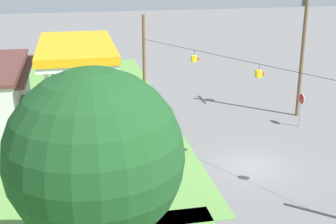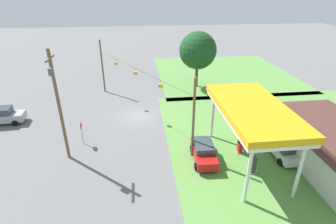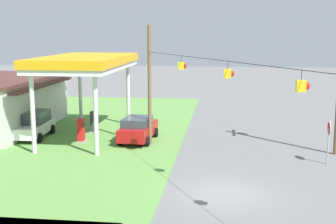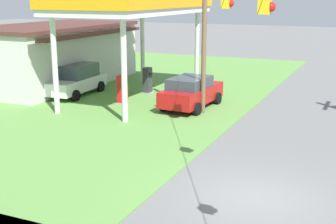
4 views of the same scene
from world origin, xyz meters
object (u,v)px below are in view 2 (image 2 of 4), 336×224
object	(u,v)px
gas_station_canopy	(253,111)
gas_station_store	(336,150)
fuel_pump_far	(253,165)
car_on_crossroad	(2,116)
tree_west_verge	(198,51)
car_at_pumps_front	(204,151)
car_at_pumps_rear	(282,147)
fuel_pump_near	(240,146)
utility_pole_main	(58,102)
stop_sign_roadside	(81,128)

from	to	relation	value
gas_station_canopy	gas_station_store	distance (m)	8.06
fuel_pump_far	car_on_crossroad	bearing A→B (deg)	-115.37
fuel_pump_far	tree_west_verge	distance (m)	22.59
fuel_pump_far	gas_station_canopy	bearing A→B (deg)	179.94
car_at_pumps_front	car_at_pumps_rear	xyz separation A→B (m)	(0.27, 7.61, 0.05)
gas_station_canopy	fuel_pump_near	bearing A→B (deg)	-179.94
gas_station_store	utility_pole_main	size ratio (longest dim) A/B	1.18
stop_sign_roadside	utility_pole_main	bearing A→B (deg)	157.83
fuel_pump_far	stop_sign_roadside	bearing A→B (deg)	-112.80
gas_station_canopy	tree_west_verge	distance (m)	20.49
fuel_pump_near	car_at_pumps_rear	size ratio (longest dim) A/B	0.34
fuel_pump_far	utility_pole_main	size ratio (longest dim) A/B	0.16
gas_station_canopy	gas_station_store	world-z (taller)	gas_station_canopy
fuel_pump_near	car_at_pumps_front	world-z (taller)	car_at_pumps_front
fuel_pump_far	car_at_pumps_front	bearing A→B (deg)	-121.94
gas_station_store	stop_sign_roadside	xyz separation A→B (m)	(-6.88, -22.67, -0.20)
gas_station_store	fuel_pump_near	bearing A→B (deg)	-115.71
fuel_pump_far	utility_pole_main	xyz separation A→B (m)	(-4.17, -16.49, 5.02)
fuel_pump_far	fuel_pump_near	bearing A→B (deg)	180.00
stop_sign_roadside	utility_pole_main	distance (m)	4.73
fuel_pump_far	car_at_pumps_front	distance (m)	4.48
car_at_pumps_front	utility_pole_main	world-z (taller)	utility_pole_main
car_at_pumps_rear	gas_station_canopy	bearing A→B (deg)	94.99
fuel_pump_near	utility_pole_main	world-z (taller)	utility_pole_main
tree_west_verge	fuel_pump_far	bearing A→B (deg)	0.63
car_at_pumps_front	gas_station_store	bearing A→B (deg)	79.23
car_on_crossroad	utility_pole_main	xyz separation A→B (m)	(8.01, 9.21, 4.79)
car_at_pumps_rear	tree_west_verge	world-z (taller)	tree_west_verge
car_at_pumps_rear	utility_pole_main	bearing A→B (deg)	80.92
utility_pole_main	tree_west_verge	xyz separation A→B (m)	(-17.85, 16.25, -0.01)
fuel_pump_near	tree_west_verge	xyz separation A→B (m)	(-18.94, -0.24, 5.01)
fuel_pump_near	utility_pole_main	size ratio (longest dim) A/B	0.16
gas_station_store	car_at_pumps_front	bearing A→B (deg)	-103.95
gas_station_canopy	stop_sign_roadside	size ratio (longest dim) A/B	4.38
gas_station_store	fuel_pump_far	bearing A→B (deg)	-92.80
gas_station_store	stop_sign_roadside	bearing A→B (deg)	-106.88
utility_pole_main	gas_station_store	bearing A→B (deg)	79.16
gas_station_canopy	tree_west_verge	world-z (taller)	tree_west_verge
car_at_pumps_rear	tree_west_verge	bearing A→B (deg)	8.27
car_on_crossroad	utility_pole_main	distance (m)	13.10
utility_pole_main	tree_west_verge	distance (m)	24.14
gas_station_canopy	utility_pole_main	xyz separation A→B (m)	(-2.63, -16.49, 0.54)
fuel_pump_near	car_on_crossroad	bearing A→B (deg)	-109.49
fuel_pump_near	car_at_pumps_front	size ratio (longest dim) A/B	0.35
fuel_pump_far	stop_sign_roadside	distance (m)	16.88
stop_sign_roadside	tree_west_verge	distance (m)	22.13
car_at_pumps_rear	stop_sign_roadside	bearing A→B (deg)	73.86
car_at_pumps_front	car_at_pumps_rear	bearing A→B (deg)	91.12
utility_pole_main	stop_sign_roadside	bearing A→B (deg)	157.83
car_at_pumps_front	car_at_pumps_rear	size ratio (longest dim) A/B	0.96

